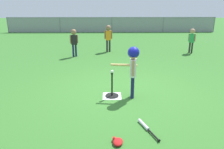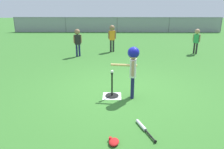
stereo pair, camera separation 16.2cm
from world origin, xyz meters
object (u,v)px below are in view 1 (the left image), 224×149
object	(u,v)px
fielder_deep_right	(192,38)
glove_by_plate	(118,142)
fielder_deep_left	(108,35)
batting_tee	(112,93)
baseball_on_tee	(112,72)
fielder_near_right	(74,39)
batter_child	(133,62)
spare_bat_silver	(145,127)

from	to	relation	value
fielder_deep_right	glove_by_plate	bearing A→B (deg)	-118.61
fielder_deep_left	batting_tee	bearing A→B (deg)	-89.28
baseball_on_tee	fielder_deep_left	xyz separation A→B (m)	(-0.06, 5.08, 0.16)
fielder_near_right	batter_child	bearing A→B (deg)	-64.96
fielder_deep_left	fielder_deep_right	bearing A→B (deg)	-5.90
baseball_on_tee	spare_bat_silver	bearing A→B (deg)	-68.07
batter_child	glove_by_plate	world-z (taller)	batter_child
fielder_deep_left	batter_child	bearing A→B (deg)	-84.03
baseball_on_tee	fielder_deep_right	xyz separation A→B (m)	(3.63, 4.70, 0.08)
batting_tee	fielder_near_right	size ratio (longest dim) A/B	0.51
fielder_deep_left	glove_by_plate	bearing A→B (deg)	-89.03
fielder_deep_right	baseball_on_tee	bearing A→B (deg)	-127.68
baseball_on_tee	batter_child	bearing A→B (deg)	-7.11
batting_tee	batter_child	world-z (taller)	batter_child
fielder_deep_left	fielder_deep_right	distance (m)	3.72
fielder_deep_left	baseball_on_tee	bearing A→B (deg)	-89.28
spare_bat_silver	fielder_deep_left	bearing A→B (deg)	95.58
batting_tee	fielder_near_right	world-z (taller)	fielder_near_right
fielder_near_right	glove_by_plate	size ratio (longest dim) A/B	4.69
batter_child	fielder_deep_right	distance (m)	5.71
glove_by_plate	baseball_on_tee	bearing A→B (deg)	91.62
fielder_deep_right	fielder_near_right	world-z (taller)	fielder_near_right
batting_tee	fielder_deep_right	size ratio (longest dim) A/B	0.53
fielder_near_right	glove_by_plate	xyz separation A→B (m)	(1.53, -5.98, -0.70)
batter_child	spare_bat_silver	bearing A→B (deg)	-85.92
fielder_deep_right	batter_child	bearing A→B (deg)	-123.55
batter_child	glove_by_plate	xyz separation A→B (m)	(-0.42, -1.80, -0.83)
spare_bat_silver	glove_by_plate	xyz separation A→B (m)	(-0.52, -0.44, 0.01)
baseball_on_tee	fielder_deep_right	bearing A→B (deg)	52.32
baseball_on_tee	batter_child	size ratio (longest dim) A/B	0.06
batting_tee	batter_child	distance (m)	0.91
batter_child	baseball_on_tee	bearing A→B (deg)	172.89
fielder_near_right	glove_by_plate	bearing A→B (deg)	-75.62
glove_by_plate	fielder_near_right	bearing A→B (deg)	104.38
fielder_deep_right	fielder_near_right	bearing A→B (deg)	-173.59
fielder_deep_left	spare_bat_silver	size ratio (longest dim) A/B	1.80
baseball_on_tee	spare_bat_silver	distance (m)	1.64
fielder_near_right	spare_bat_silver	xyz separation A→B (m)	(2.05, -5.54, -0.70)
batting_tee	glove_by_plate	world-z (taller)	batting_tee
fielder_near_right	fielder_deep_right	bearing A→B (deg)	6.41
fielder_deep_right	glove_by_plate	distance (m)	7.50
fielder_deep_right	spare_bat_silver	bearing A→B (deg)	-116.57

